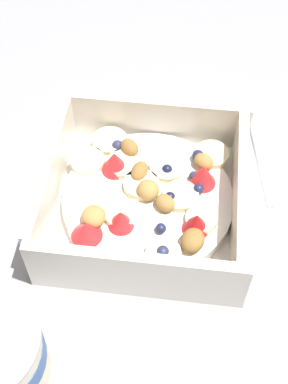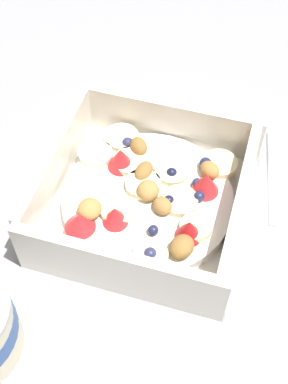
{
  "view_description": "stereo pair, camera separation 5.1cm",
  "coord_description": "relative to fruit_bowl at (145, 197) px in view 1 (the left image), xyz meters",
  "views": [
    {
      "loc": [
        -0.03,
        0.31,
        0.44
      ],
      "look_at": [
        0.0,
        0.01,
        0.03
      ],
      "focal_mm": 49.62,
      "sensor_mm": 36.0,
      "label": 1
    },
    {
      "loc": [
        -0.08,
        0.3,
        0.44
      ],
      "look_at": [
        0.0,
        0.01,
        0.03
      ],
      "focal_mm": 49.62,
      "sensor_mm": 36.0,
      "label": 2
    }
  ],
  "objects": [
    {
      "name": "spoon",
      "position": [
        -0.13,
        -0.02,
        -0.02
      ],
      "size": [
        0.05,
        0.17,
        0.01
      ],
      "color": "silver",
      "rests_on": "ground"
    },
    {
      "name": "ground_plane",
      "position": [
        -0.0,
        -0.01,
        -0.02
      ],
      "size": [
        2.4,
        2.4,
        0.0
      ],
      "primitive_type": "plane",
      "color": "#9E9EA3"
    },
    {
      "name": "fruit_bowl",
      "position": [
        0.0,
        0.0,
        0.0
      ],
      "size": [
        0.19,
        0.19,
        0.06
      ],
      "color": "white",
      "rests_on": "ground"
    }
  ]
}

